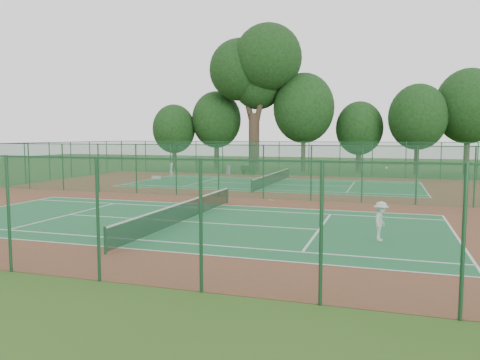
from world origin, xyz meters
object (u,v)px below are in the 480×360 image
object	(u,v)px
trash_bin	(229,170)
player_near	(381,221)
player_far	(171,171)
big_tree	(256,68)
kit_bag	(157,178)
bench	(248,170)

from	to	relation	value
trash_bin	player_near	bearing A→B (deg)	-60.50
player_far	big_tree	size ratio (longest dim) A/B	0.09
kit_bag	big_tree	size ratio (longest dim) A/B	0.05
player_near	trash_bin	size ratio (longest dim) A/B	1.61
player_near	player_far	world-z (taller)	player_near
player_far	trash_bin	world-z (taller)	player_far
trash_bin	kit_bag	xyz separation A→B (m)	(-4.52, -7.52, -0.32)
player_near	trash_bin	distance (m)	32.20
player_far	big_tree	distance (m)	16.95
trash_bin	kit_bag	bearing A→B (deg)	-121.04
bench	kit_bag	size ratio (longest dim) A/B	1.92
trash_bin	kit_bag	size ratio (longest dim) A/B	1.13
trash_bin	kit_bag	distance (m)	8.78
kit_bag	big_tree	bearing A→B (deg)	68.34
kit_bag	trash_bin	bearing A→B (deg)	63.04
player_near	big_tree	size ratio (longest dim) A/B	0.09
trash_bin	big_tree	bearing A→B (deg)	73.08
player_far	big_tree	xyz separation A→B (m)	(4.78, 12.10, 10.86)
trash_bin	kit_bag	world-z (taller)	trash_bin
player_near	trash_bin	world-z (taller)	player_near
bench	kit_bag	distance (m)	10.03
player_near	trash_bin	bearing A→B (deg)	38.01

